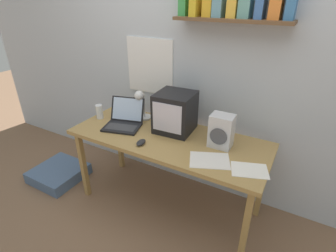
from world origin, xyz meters
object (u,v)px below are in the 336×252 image
(crt_monitor, at_px, (175,112))
(floor_cushion, at_px, (59,173))
(juice_glass, at_px, (100,112))
(computer_mouse, at_px, (141,142))
(open_notebook, at_px, (249,170))
(corner_desk, at_px, (168,143))
(laptop, at_px, (124,119))
(loose_paper_near_laptop, at_px, (210,160))
(desk_lamp, at_px, (141,102))
(space_heater, at_px, (221,131))

(crt_monitor, bearing_deg, floor_cushion, -166.69)
(juice_glass, xyz_separation_m, computer_mouse, (0.62, -0.21, -0.04))
(open_notebook, distance_m, floor_cushion, 2.06)
(corner_desk, xyz_separation_m, laptop, (-0.45, -0.00, 0.12))
(loose_paper_near_laptop, height_order, open_notebook, same)
(crt_monitor, height_order, desk_lamp, crt_monitor)
(desk_lamp, height_order, juice_glass, desk_lamp)
(computer_mouse, relative_size, floor_cushion, 0.22)
(crt_monitor, relative_size, desk_lamp, 1.19)
(loose_paper_near_laptop, bearing_deg, computer_mouse, -174.69)
(corner_desk, height_order, desk_lamp, desk_lamp)
(computer_mouse, height_order, floor_cushion, computer_mouse)
(space_heater, distance_m, computer_mouse, 0.63)
(floor_cushion, bearing_deg, space_heater, 10.49)
(computer_mouse, distance_m, floor_cushion, 1.30)
(loose_paper_near_laptop, bearing_deg, laptop, 169.91)
(computer_mouse, bearing_deg, corner_desk, 58.75)
(crt_monitor, height_order, open_notebook, crt_monitor)
(desk_lamp, distance_m, loose_paper_near_laptop, 0.90)
(loose_paper_near_laptop, bearing_deg, space_heater, 90.76)
(juice_glass, bearing_deg, space_heater, 3.29)
(laptop, distance_m, juice_glass, 0.30)
(space_heater, xyz_separation_m, open_notebook, (0.28, -0.21, -0.13))
(floor_cushion, bearing_deg, loose_paper_near_laptop, 2.64)
(corner_desk, distance_m, open_notebook, 0.73)
(open_notebook, bearing_deg, floor_cushion, -177.09)
(laptop, height_order, floor_cushion, laptop)
(corner_desk, distance_m, laptop, 0.47)
(corner_desk, relative_size, floor_cushion, 3.38)
(corner_desk, relative_size, loose_paper_near_laptop, 4.87)
(desk_lamp, distance_m, floor_cushion, 1.27)
(corner_desk, relative_size, crt_monitor, 4.91)
(juice_glass, height_order, floor_cushion, juice_glass)
(laptop, xyz_separation_m, juice_glass, (-0.30, 0.01, 0.00))
(juice_glass, height_order, open_notebook, juice_glass)
(corner_desk, bearing_deg, desk_lamp, 155.10)
(corner_desk, height_order, juice_glass, juice_glass)
(juice_glass, bearing_deg, corner_desk, -0.31)
(floor_cushion, bearing_deg, corner_desk, 10.85)
(laptop, relative_size, computer_mouse, 3.49)
(crt_monitor, relative_size, loose_paper_near_laptop, 0.99)
(loose_paper_near_laptop, distance_m, open_notebook, 0.28)
(juice_glass, distance_m, computer_mouse, 0.66)
(corner_desk, xyz_separation_m, juice_glass, (-0.75, 0.00, 0.12))
(crt_monitor, distance_m, floor_cushion, 1.53)
(corner_desk, height_order, loose_paper_near_laptop, loose_paper_near_laptop)
(laptop, bearing_deg, desk_lamp, 55.43)
(crt_monitor, height_order, floor_cushion, crt_monitor)
(computer_mouse, bearing_deg, juice_glass, 160.82)
(juice_glass, bearing_deg, laptop, -1.22)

